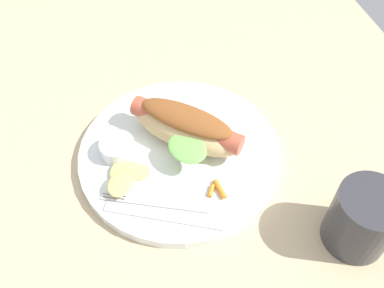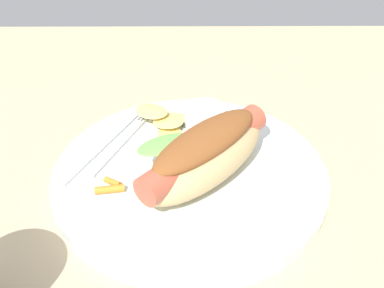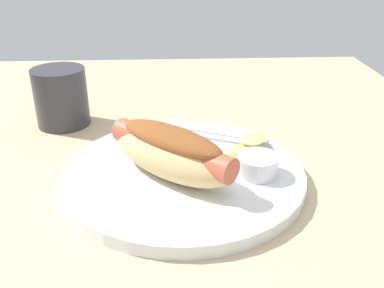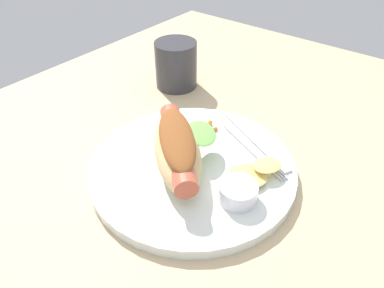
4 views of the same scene
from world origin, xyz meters
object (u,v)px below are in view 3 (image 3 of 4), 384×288
(sauce_ramekin, at_px, (257,165))
(fork, at_px, (218,138))
(hot_dog, at_px, (171,151))
(carrot_garnish, at_px, (158,138))
(knife, at_px, (213,132))
(chips_pile, at_px, (247,149))
(plate, at_px, (184,174))
(drinking_cup, at_px, (61,97))

(sauce_ramekin, bearing_deg, fork, -159.39)
(hot_dog, relative_size, fork, 1.20)
(fork, xyz_separation_m, carrot_garnish, (-0.00, -0.08, 0.00))
(knife, bearing_deg, hot_dog, -91.89)
(knife, height_order, carrot_garnish, carrot_garnish)
(carrot_garnish, bearing_deg, knife, 104.19)
(fork, bearing_deg, chips_pile, -32.89)
(sauce_ramekin, xyz_separation_m, fork, (-0.10, -0.04, -0.01))
(knife, bearing_deg, sauce_ramekin, -45.35)
(sauce_ramekin, height_order, chips_pile, sauce_ramekin)
(knife, relative_size, carrot_garnish, 5.18)
(sauce_ramekin, bearing_deg, plate, -101.82)
(carrot_garnish, height_order, drinking_cup, drinking_cup)
(knife, bearing_deg, carrot_garnish, -140.25)
(carrot_garnish, bearing_deg, fork, 88.86)
(fork, bearing_deg, knife, 125.20)
(drinking_cup, bearing_deg, carrot_garnish, 56.19)
(knife, distance_m, chips_pile, 0.08)
(knife, bearing_deg, fork, -52.58)
(hot_dog, xyz_separation_m, knife, (-0.12, 0.06, -0.03))
(drinking_cup, bearing_deg, plate, 45.39)
(plate, distance_m, fork, 0.09)
(sauce_ramekin, xyz_separation_m, chips_pile, (-0.05, -0.00, -0.00))
(hot_dog, bearing_deg, chips_pile, 67.46)
(drinking_cup, bearing_deg, sauce_ramekin, 53.54)
(carrot_garnish, relative_size, drinking_cup, 0.34)
(sauce_ramekin, relative_size, fork, 0.36)
(knife, bearing_deg, drinking_cup, -174.09)
(hot_dog, distance_m, carrot_garnish, 0.10)
(chips_pile, xyz_separation_m, drinking_cup, (-0.15, -0.27, 0.02))
(plate, height_order, fork, fork)
(sauce_ramekin, xyz_separation_m, knife, (-0.12, -0.04, -0.01))
(drinking_cup, bearing_deg, knife, 70.35)
(fork, bearing_deg, plate, -99.12)
(hot_dog, relative_size, carrot_garnish, 5.43)
(knife, relative_size, drinking_cup, 1.74)
(hot_dog, bearing_deg, carrot_garnish, 142.91)
(hot_dog, relative_size, drinking_cup, 1.83)
(plate, distance_m, sauce_ramekin, 0.09)
(plate, distance_m, chips_pile, 0.09)
(hot_dog, bearing_deg, fork, 97.79)
(chips_pile, bearing_deg, hot_dog, -64.74)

